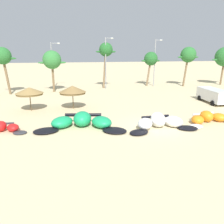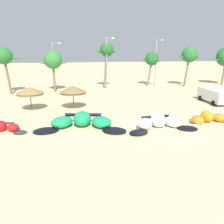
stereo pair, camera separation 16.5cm
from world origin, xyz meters
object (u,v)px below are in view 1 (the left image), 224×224
kite_far_left (0,128)px  kite_left_of_center (159,123)px  kite_left (82,122)px  palm_center_left (151,59)px  palm_leftmost (3,57)px  lamppost_west (53,63)px  beach_umbrella_middle (73,90)px  palm_left (52,60)px  palm_left_of_gap (106,51)px  lamppost_east_center (155,61)px  beach_umbrella_near_van (29,91)px  parked_van (213,95)px  kite_center (209,118)px  lamppost_west_center (106,61)px  palm_center_right (188,55)px

kite_far_left → kite_left_of_center: bearing=-7.9°
kite_left → kite_left_of_center: bearing=-13.7°
palm_center_left → palm_leftmost: bearing=-171.8°
palm_leftmost → palm_center_left: size_ratio=1.11×
lamppost_west → kite_left: bearing=-82.0°
kite_far_left → palm_center_left: bearing=44.7°
beach_umbrella_middle → palm_center_left: size_ratio=0.47×
palm_left → kite_left_of_center: bearing=-64.5°
palm_left → lamppost_west: (-0.06, 3.86, -0.63)m
palm_left_of_gap → lamppost_east_center: lamppost_east_center is taller
kite_far_left → palm_leftmost: size_ratio=0.65×
beach_umbrella_near_van → parked_van: beach_umbrella_near_van is taller
kite_left → kite_center: size_ratio=1.40×
kite_left_of_center → beach_umbrella_near_van: bearing=144.4°
lamppost_west_center → lamppost_east_center: size_ratio=1.02×
kite_left → parked_van: parked_van is taller
palm_center_right → beach_umbrella_near_van: bearing=-154.3°
kite_far_left → beach_umbrella_near_van: beach_umbrella_near_van is taller
palm_center_left → parked_van: bearing=-80.6°
kite_left_of_center → palm_left: size_ratio=0.96×
palm_left → lamppost_east_center: lamppost_east_center is taller
kite_left → lamppost_west_center: lamppost_west_center is taller
palm_center_left → lamppost_east_center: (0.88, -0.16, -0.25)m
lamppost_east_center → kite_center: bearing=-100.2°
parked_van → lamppost_west: size_ratio=0.65×
palm_center_right → kite_left: bearing=-137.6°
beach_umbrella_near_van → kite_center: bearing=-25.3°
parked_van → palm_center_right: 15.52m
kite_left_of_center → kite_center: 5.36m
palm_leftmost → beach_umbrella_middle: bearing=-49.2°
beach_umbrella_near_van → palm_center_left: (20.88, 15.38, 2.93)m
beach_umbrella_near_van → palm_leftmost: 13.26m
beach_umbrella_near_van → palm_left: size_ratio=0.45×
palm_leftmost → lamppost_west: bearing=32.0°
beach_umbrella_middle → lamppost_west_center: 15.64m
kite_left_of_center → palm_center_right: bearing=54.8°
kite_left_of_center → palm_center_right: palm_center_right is taller
beach_umbrella_middle → palm_center_left: (16.00, 15.50, 2.92)m
beach_umbrella_middle → kite_center: bearing=-32.8°
palm_left → lamppost_east_center: 19.85m
kite_center → parked_van: (6.01, 7.59, 0.67)m
kite_left_of_center → beach_umbrella_near_van: beach_umbrella_near_van is taller
kite_left → palm_leftmost: palm_leftmost is taller
lamppost_west → lamppost_east_center: bearing=-2.8°
kite_far_left → lamppost_west: bearing=81.0°
kite_center → lamppost_west_center: (-5.93, 22.02, 4.67)m
palm_leftmost → palm_left: 7.44m
palm_leftmost → palm_center_left: palm_leftmost is taller
kite_left → lamppost_west_center: 22.21m
beach_umbrella_middle → palm_leftmost: (-10.12, 11.74, 3.61)m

